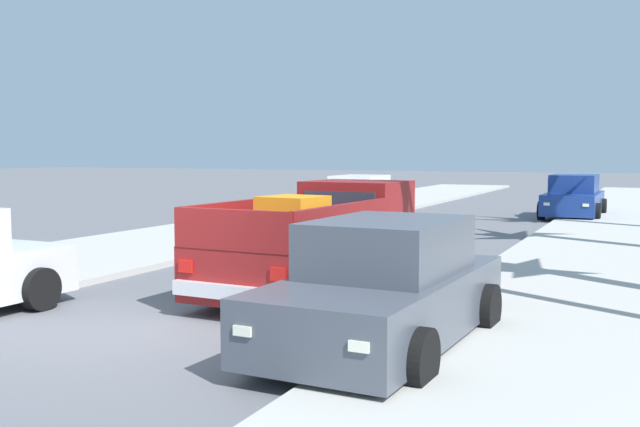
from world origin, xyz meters
name	(u,v)px	position (x,y,z in m)	size (l,w,h in m)	color
ground_plane	(138,334)	(0.00, 0.00, 0.00)	(160.00, 160.00, 0.00)	slate
sidewalk_left	(253,226)	(-5.27, 12.00, 0.06)	(4.61, 60.00, 0.12)	#B2AFA8
sidewalk_right	(622,244)	(5.27, 12.00, 0.06)	(4.61, 60.00, 0.12)	#B2AFA8
curb_left	(279,228)	(-4.36, 12.00, 0.05)	(0.16, 60.00, 0.10)	silver
curb_right	(584,243)	(4.36, 12.00, 0.05)	(0.16, 60.00, 0.10)	silver
pickup_truck	(323,243)	(0.90, 3.73, 0.80)	(2.36, 5.28, 1.80)	maroon
car_left_near	(385,289)	(3.11, 0.70, 0.71)	(2.15, 4.31, 1.54)	#474C56
car_right_near	(574,198)	(3.31, 19.88, 0.71)	(2.05, 4.27, 1.54)	navy
car_left_mid	(360,199)	(-3.32, 16.03, 0.71)	(2.05, 4.27, 1.54)	silver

